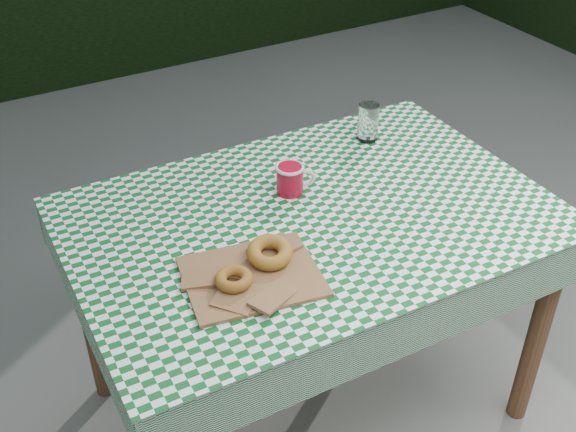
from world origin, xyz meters
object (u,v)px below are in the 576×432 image
object	(u,v)px
paper_bag	(252,276)
coffee_mug	(290,179)
drinking_glass	(368,122)
table	(310,318)

from	to	relation	value
paper_bag	coffee_mug	bearing A→B (deg)	47.08
paper_bag	coffee_mug	distance (m)	0.38
drinking_glass	coffee_mug	bearing A→B (deg)	-157.92
table	paper_bag	world-z (taller)	paper_bag
table	drinking_glass	world-z (taller)	drinking_glass
table	coffee_mug	distance (m)	0.44
coffee_mug	drinking_glass	size ratio (longest dim) A/B	1.27
paper_bag	drinking_glass	xyz separation A→B (m)	(0.62, 0.43, 0.05)
paper_bag	coffee_mug	world-z (taller)	coffee_mug
table	coffee_mug	bearing A→B (deg)	90.73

